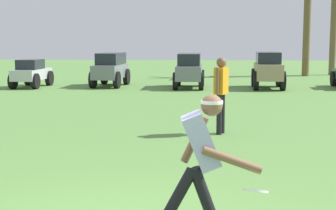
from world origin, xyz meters
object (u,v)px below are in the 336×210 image
parked_car_slot_b (31,73)px  parked_car_slot_d (189,69)px  frisbee_thrower (200,158)px  parked_car_slot_c (111,68)px  frisbee_in_flight (255,191)px  parked_car_slot_e (268,69)px  teammate_near_sideline (221,88)px

parked_car_slot_b → parked_car_slot_d: 6.25m
frisbee_thrower → parked_car_slot_d: 15.20m
frisbee_thrower → parked_car_slot_c: 16.08m
frisbee_in_flight → parked_car_slot_b: parked_car_slot_b is taller
frisbee_in_flight → parked_car_slot_b: (-7.25, 15.20, 0.03)m
parked_car_slot_b → parked_car_slot_e: size_ratio=0.94×
teammate_near_sideline → parked_car_slot_b: size_ratio=0.69×
parked_car_slot_b → parked_car_slot_c: 3.12m
frisbee_thrower → parked_car_slot_e: 15.37m
frisbee_in_flight → teammate_near_sideline: teammate_near_sideline is taller
teammate_near_sideline → parked_car_slot_b: 11.90m
parked_car_slot_c → parked_car_slot_d: size_ratio=1.02×
parked_car_slot_b → parked_car_slot_e: 9.29m
frisbee_thrower → frisbee_in_flight: (0.52, -0.16, -0.27)m
parked_car_slot_b → parked_car_slot_c: parked_car_slot_c is taller
parked_car_slot_c → parked_car_slot_e: parked_car_slot_e is taller
frisbee_thrower → parked_car_slot_b: 16.48m
frisbee_thrower → frisbee_in_flight: bearing=-17.6°
frisbee_in_flight → teammate_near_sideline: 5.70m
parked_car_slot_b → parked_car_slot_d: size_ratio=0.93×
parked_car_slot_e → parked_car_slot_c: bearing=175.3°
frisbee_thrower → teammate_near_sideline: size_ratio=0.91×
frisbee_thrower → parked_car_slot_e: frisbee_thrower is taller
parked_car_slot_d → parked_car_slot_c: bearing=171.8°
parked_car_slot_c → frisbee_thrower: bearing=-76.8°
teammate_near_sideline → parked_car_slot_c: size_ratio=0.63×
teammate_near_sideline → parked_car_slot_d: (-0.88, 9.67, -0.22)m
parked_car_slot_b → teammate_near_sideline: bearing=-53.2°
frisbee_thrower → parked_car_slot_b: bearing=114.1°
teammate_near_sideline → parked_car_slot_c: bearing=111.9°
frisbee_in_flight → parked_car_slot_c: (-4.19, 15.82, 0.19)m
frisbee_thrower → frisbee_in_flight: 0.60m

